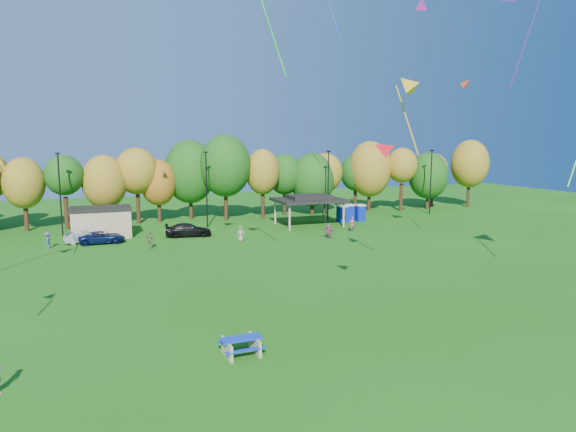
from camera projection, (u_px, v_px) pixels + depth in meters
name	position (u px, v px, depth m)	size (l,w,h in m)	color
ground	(345.00, 363.00, 24.07)	(160.00, 160.00, 0.00)	#19600F
tree_line	(174.00, 176.00, 64.91)	(93.57, 10.55, 11.15)	black
lamp_posts	(207.00, 187.00, 61.03)	(64.50, 0.25, 9.09)	black
utility_building	(101.00, 222.00, 55.42)	(6.30, 4.30, 3.25)	tan
pavilion	(309.00, 199.00, 62.74)	(8.20, 6.20, 3.77)	tan
porta_potties	(350.00, 213.00, 66.18)	(3.75, 1.76, 2.18)	#0B2299
picnic_table	(241.00, 345.00, 24.98)	(2.05, 1.73, 0.86)	tan
car_b	(84.00, 237.00, 52.32)	(1.34, 3.85, 1.27)	#A9AAAF
car_c	(102.00, 237.00, 52.04)	(2.08, 4.52, 1.26)	#0C1849
car_d	(188.00, 230.00, 55.80)	(2.01, 4.94, 1.43)	black
far_person_1	(241.00, 234.00, 52.90)	(0.79, 0.51, 1.61)	gray
far_person_2	(328.00, 231.00, 54.41)	(1.54, 0.49, 1.66)	#9D416E
far_person_3	(150.00, 240.00, 49.40)	(1.00, 0.42, 1.71)	olive
far_person_4	(48.00, 240.00, 49.57)	(1.03, 0.59, 1.60)	#435493
far_person_5	(352.00, 224.00, 58.70)	(0.64, 0.42, 1.74)	#A04B60
kite_6	(407.00, 85.00, 33.02)	(2.54, 2.98, 5.46)	gold
kite_10	(421.00, 4.00, 41.88)	(1.58, 1.77, 1.50)	#F328C8
kite_13	(466.00, 83.00, 54.18)	(1.64, 1.74, 1.40)	#BB3816
kite_15	(382.00, 149.00, 27.55)	(1.67, 1.59, 1.36)	red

